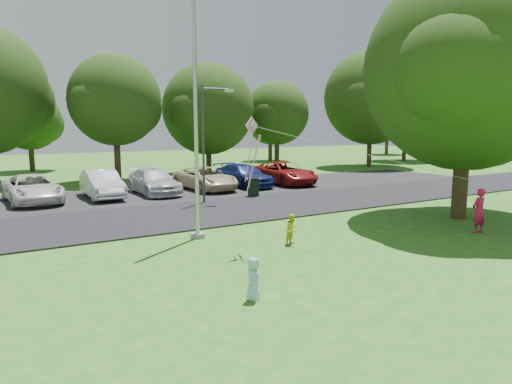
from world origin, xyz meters
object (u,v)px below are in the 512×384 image
street_lamp (208,134)px  big_tree (468,73)px  child_blue (253,279)px  trash_can (253,187)px  child_yellow (292,229)px  woman (479,211)px  kite (262,142)px  flagpole (196,117)px

street_lamp → big_tree: big_tree is taller
big_tree → child_blue: (-12.00, -3.29, -5.47)m
trash_can → child_yellow: bearing=-113.8°
child_blue → child_yellow: bearing=-5.8°
trash_can → woman: (2.61, -11.50, 0.29)m
big_tree → woman: size_ratio=6.31×
big_tree → kite: 9.96m
flagpole → child_yellow: flagpole is taller
trash_can → child_blue: trash_can is taller
flagpole → woman: (8.99, -4.61, -3.35)m
street_lamp → child_yellow: 9.22m
woman → child_blue: woman is taller
woman → child_blue: 10.38m
street_lamp → kite: size_ratio=0.68×
trash_can → child_yellow: 10.17m
big_tree → child_blue: 13.60m
big_tree → woman: big_tree is taller
woman → kite: (-7.90, 2.14, 2.54)m
flagpole → street_lamp: (3.37, 6.24, -0.68)m
flagpole → kite: 2.81m
street_lamp → big_tree: 11.78m
kite → child_yellow: bearing=-15.2°
child_yellow → child_blue: 5.01m
flagpole → big_tree: (10.71, -2.63, 1.80)m
big_tree → kite: big_tree is taller
flagpole → woman: flagpole is taller
woman → child_yellow: 7.06m
trash_can → big_tree: size_ratio=0.10×
street_lamp → child_blue: bearing=-101.7°
big_tree → child_yellow: size_ratio=10.12×
trash_can → kite: size_ratio=0.12×
big_tree → child_yellow: 10.04m
child_blue → street_lamp: bearing=18.8°
flagpole → trash_can: bearing=47.2°
flagpole → street_lamp: 7.12m
street_lamp → trash_can: bearing=21.5°
street_lamp → woman: bearing=-53.3°
child_yellow → big_tree: bearing=-22.1°
street_lamp → kite: (-2.28, -8.70, -0.12)m
flagpole → trash_can: size_ratio=9.63×
street_lamp → big_tree: (7.34, -8.87, 2.48)m
child_yellow → child_blue: bearing=-156.3°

